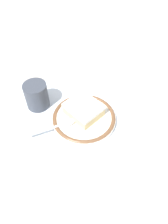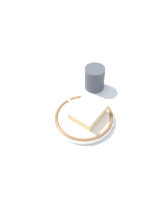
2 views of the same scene
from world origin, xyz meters
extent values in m
plane|color=#B7B2A8|center=(0.00, 0.00, 0.00)|extent=(2.40, 2.40, 0.00)
cube|color=silver|center=(0.00, 0.00, 0.00)|extent=(0.48, 0.32, 0.00)
cylinder|color=silver|center=(-0.02, -0.02, 0.01)|extent=(0.18, 0.18, 0.01)
torus|color=brown|center=(-0.02, -0.02, 0.01)|extent=(0.18, 0.18, 0.01)
cube|color=beige|center=(-0.02, -0.01, 0.03)|extent=(0.12, 0.12, 0.03)
cube|color=white|center=(-0.02, -0.01, 0.05)|extent=(0.12, 0.12, 0.01)
ellipsoid|color=silver|center=(-0.06, -0.04, 0.02)|extent=(0.04, 0.03, 0.01)
cylinder|color=silver|center=(-0.12, -0.06, 0.02)|extent=(0.09, 0.03, 0.01)
cylinder|color=#383D47|center=(-0.15, 0.05, 0.04)|extent=(0.07, 0.07, 0.08)
cylinder|color=brown|center=(-0.15, 0.05, 0.02)|extent=(0.06, 0.06, 0.03)
cube|color=white|center=(0.17, -0.02, 0.00)|extent=(0.15, 0.15, 0.00)
cube|color=white|center=(0.14, -0.10, 0.00)|extent=(0.05, 0.06, 0.01)
camera|label=1|loc=(-0.04, -0.37, 0.45)|focal=32.74mm
camera|label=2|loc=(0.35, -0.11, 0.49)|focal=33.09mm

